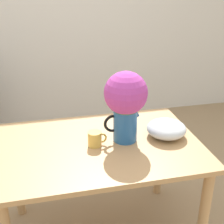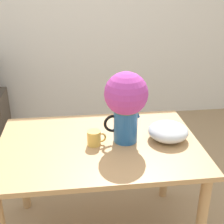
# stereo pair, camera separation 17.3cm
# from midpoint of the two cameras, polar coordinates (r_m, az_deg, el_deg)

# --- Properties ---
(wall_back) EXTENTS (8.00, 0.05, 2.60)m
(wall_back) POSITION_cam_midpoint_polar(r_m,az_deg,el_deg) (3.62, -11.40, 18.04)
(wall_back) COLOR silver
(wall_back) RESTS_ON ground_plane
(table) EXTENTS (1.20, 0.83, 0.73)m
(table) POSITION_cam_midpoint_polar(r_m,az_deg,el_deg) (1.93, -4.87, -8.63)
(table) COLOR tan
(table) RESTS_ON ground_plane
(flower_vase) EXTENTS (0.26, 0.25, 0.43)m
(flower_vase) POSITION_cam_midpoint_polar(r_m,az_deg,el_deg) (1.80, -0.23, 2.12)
(flower_vase) COLOR #235B9E
(flower_vase) RESTS_ON table
(coffee_mug) EXTENTS (0.11, 0.08, 0.09)m
(coffee_mug) POSITION_cam_midpoint_polar(r_m,az_deg,el_deg) (1.84, -5.79, -4.96)
(coffee_mug) COLOR gold
(coffee_mug) RESTS_ON table
(white_bowl) EXTENTS (0.25, 0.25, 0.10)m
(white_bowl) POSITION_cam_midpoint_polar(r_m,az_deg,el_deg) (1.94, 7.42, -3.10)
(white_bowl) COLOR silver
(white_bowl) RESTS_ON table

